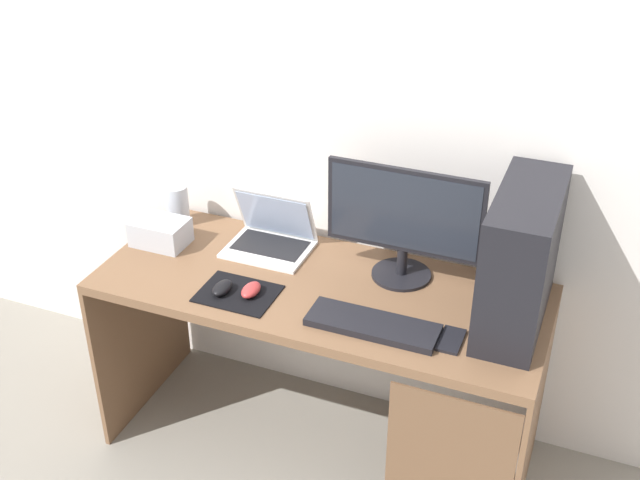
% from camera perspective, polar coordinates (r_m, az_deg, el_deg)
% --- Properties ---
extents(ground_plane, '(8.00, 8.00, 0.00)m').
position_cam_1_polar(ground_plane, '(3.18, 0.00, -14.43)').
color(ground_plane, gray).
extents(wall_back, '(4.00, 0.05, 2.60)m').
position_cam_1_polar(wall_back, '(2.75, 2.83, 10.35)').
color(wall_back, silver).
rests_on(wall_back, ground_plane).
extents(desk, '(1.55, 0.62, 0.74)m').
position_cam_1_polar(desk, '(2.78, 0.29, -5.93)').
color(desk, brown).
rests_on(desk, ground_plane).
extents(pc_tower, '(0.19, 0.49, 0.45)m').
position_cam_1_polar(pc_tower, '(2.51, 14.25, -1.31)').
color(pc_tower, black).
rests_on(pc_tower, desk).
extents(monitor, '(0.54, 0.21, 0.41)m').
position_cam_1_polar(monitor, '(2.66, 6.05, 1.34)').
color(monitor, black).
rests_on(monitor, desk).
extents(laptop, '(0.30, 0.23, 0.22)m').
position_cam_1_polar(laptop, '(2.91, -3.55, 0.23)').
color(laptop, white).
rests_on(laptop, desk).
extents(speaker, '(0.09, 0.09, 0.16)m').
position_cam_1_polar(speaker, '(3.10, -10.23, 2.50)').
color(speaker, '#B7BCC6').
rests_on(speaker, desk).
extents(projector, '(0.20, 0.14, 0.10)m').
position_cam_1_polar(projector, '(2.99, -11.41, 0.57)').
color(projector, '#B7BCC6').
rests_on(projector, desk).
extents(keyboard, '(0.42, 0.14, 0.02)m').
position_cam_1_polar(keyboard, '(2.51, 3.81, -6.11)').
color(keyboard, black).
rests_on(keyboard, desk).
extents(mousepad, '(0.26, 0.20, 0.00)m').
position_cam_1_polar(mousepad, '(2.68, -5.93, -3.85)').
color(mousepad, black).
rests_on(mousepad, desk).
extents(mouse_left, '(0.06, 0.10, 0.03)m').
position_cam_1_polar(mouse_left, '(2.66, -4.99, -3.60)').
color(mouse_left, '#B23333').
rests_on(mouse_left, mousepad).
extents(mouse_right, '(0.06, 0.10, 0.03)m').
position_cam_1_polar(mouse_right, '(2.68, -7.05, -3.44)').
color(mouse_right, black).
rests_on(mouse_right, mousepad).
extents(cell_phone, '(0.07, 0.13, 0.01)m').
position_cam_1_polar(cell_phone, '(2.49, 9.40, -7.11)').
color(cell_phone, black).
rests_on(cell_phone, desk).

